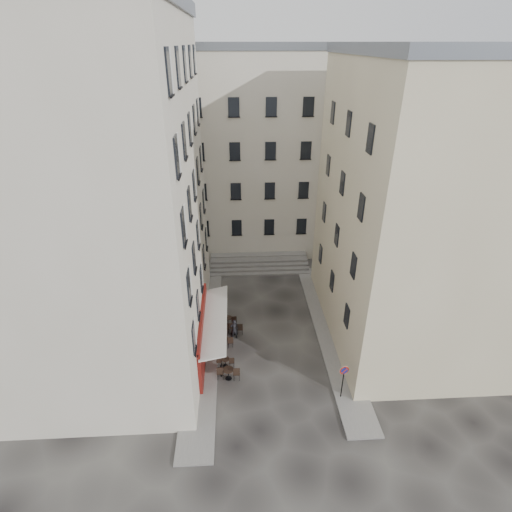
{
  "coord_description": "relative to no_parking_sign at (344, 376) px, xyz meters",
  "views": [
    {
      "loc": [
        -2.1,
        -19.63,
        18.6
      ],
      "look_at": [
        -0.78,
        4.0,
        5.86
      ],
      "focal_mm": 28.0,
      "sensor_mm": 36.0,
      "label": 1
    }
  ],
  "objects": [
    {
      "name": "bollard_mid",
      "position": [
        -7.09,
        5.63,
        -1.23
      ],
      "size": [
        0.12,
        0.12,
        0.98
      ],
      "color": "black",
      "rests_on": "ground"
    },
    {
      "name": "bistro_table_a",
      "position": [
        -6.62,
        1.9,
        -1.24
      ],
      "size": [
        1.43,
        0.67,
        1.01
      ],
      "color": "black",
      "rests_on": "ground"
    },
    {
      "name": "bistro_table_c",
      "position": [
        -6.95,
        4.92,
        -1.29
      ],
      "size": [
        1.3,
        0.61,
        0.91
      ],
      "color": "black",
      "rests_on": "ground"
    },
    {
      "name": "bistro_table_e",
      "position": [
        -6.68,
        7.26,
        -1.29
      ],
      "size": [
        1.27,
        0.6,
        0.89
      ],
      "color": "black",
      "rests_on": "ground"
    },
    {
      "name": "pedestrian",
      "position": [
        -6.22,
        5.81,
        -0.98
      ],
      "size": [
        0.57,
        0.38,
        1.55
      ],
      "primitive_type": "imported",
      "rotation": [
        0.0,
        0.0,
        3.16
      ],
      "color": "black",
      "rests_on": "ground"
    },
    {
      "name": "building_left",
      "position": [
        -14.34,
        6.13,
        8.56
      ],
      "size": [
        12.2,
        16.2,
        20.6
      ],
      "color": "#BDB5A1",
      "rests_on": "ground"
    },
    {
      "name": "stone_steps",
      "position": [
        -3.84,
        15.71,
        -1.35
      ],
      "size": [
        9.0,
        3.15,
        0.8
      ],
      "color": "#575552",
      "rests_on": "ground"
    },
    {
      "name": "no_parking_sign",
      "position": [
        0.0,
        0.0,
        0.0
      ],
      "size": [
        0.56,
        0.15,
        2.47
      ],
      "rotation": [
        0.0,
        0.0,
        0.19
      ],
      "color": "black",
      "rests_on": "ground"
    },
    {
      "name": "bistro_table_b",
      "position": [
        -6.82,
        3.02,
        -1.34
      ],
      "size": [
        1.14,
        0.54,
        0.8
      ],
      "color": "black",
      "rests_on": "ground"
    },
    {
      "name": "bistro_table_d",
      "position": [
        -6.31,
        6.26,
        -1.26
      ],
      "size": [
        1.37,
        0.64,
        0.96
      ],
      "color": "black",
      "rests_on": "ground"
    },
    {
      "name": "cafe_storefront",
      "position": [
        -8.15,
        4.13,
        0.13
      ],
      "size": [
        1.74,
        7.3,
        3.5
      ],
      "color": "#480D0A",
      "rests_on": "ground"
    },
    {
      "name": "sidewalk_right",
      "position": [
        0.66,
        6.13,
        -1.69
      ],
      "size": [
        2.0,
        18.0,
        0.12
      ],
      "primitive_type": "cube",
      "color": "slate",
      "rests_on": "ground"
    },
    {
      "name": "building_right",
      "position": [
        6.66,
        6.63,
        7.56
      ],
      "size": [
        12.2,
        14.2,
        18.6
      ],
      "color": "tan",
      "rests_on": "ground"
    },
    {
      "name": "bollard_far",
      "position": [
        -7.09,
        9.13,
        -1.23
      ],
      "size": [
        0.12,
        0.12,
        0.98
      ],
      "color": "black",
      "rests_on": "ground"
    },
    {
      "name": "ground",
      "position": [
        -3.84,
        3.13,
        -1.75
      ],
      "size": [
        90.0,
        90.0,
        0.0
      ],
      "primitive_type": "plane",
      "color": "black",
      "rests_on": "ground"
    },
    {
      "name": "building_back",
      "position": [
        -4.84,
        22.13,
        7.56
      ],
      "size": [
        18.2,
        10.2,
        18.6
      ],
      "color": "#BDB5A1",
      "rests_on": "ground"
    },
    {
      "name": "bollard_near",
      "position": [
        -7.09,
        2.13,
        -1.23
      ],
      "size": [
        0.12,
        0.12,
        0.98
      ],
      "color": "black",
      "rests_on": "ground"
    },
    {
      "name": "sidewalk_left",
      "position": [
        -8.34,
        7.13,
        -1.69
      ],
      "size": [
        2.0,
        22.0,
        0.12
      ],
      "primitive_type": "cube",
      "color": "slate",
      "rests_on": "ground"
    }
  ]
}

